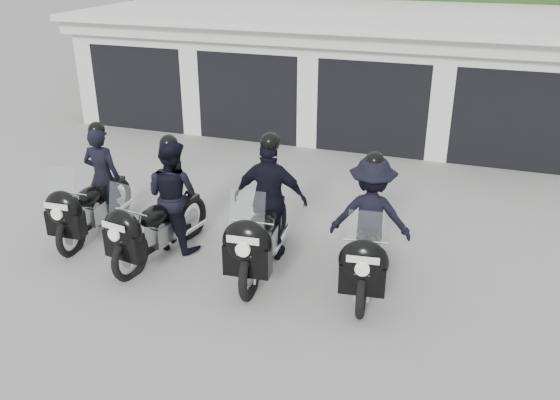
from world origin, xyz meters
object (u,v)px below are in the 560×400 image
(police_bike_c, at_px, (267,210))
(police_bike_b, at_px, (165,205))
(police_bike_d, at_px, (369,227))
(police_bike_a, at_px, (94,191))

(police_bike_c, bearing_deg, police_bike_b, -178.21)
(police_bike_c, xyz_separation_m, police_bike_d, (1.58, 0.04, -0.05))
(police_bike_b, xyz_separation_m, police_bike_c, (1.65, 0.19, 0.06))
(police_bike_a, distance_m, police_bike_d, 4.74)
(police_bike_a, relative_size, police_bike_d, 0.98)
(police_bike_d, bearing_deg, police_bike_b, 177.59)
(police_bike_d, bearing_deg, police_bike_a, 173.56)
(police_bike_a, xyz_separation_m, police_bike_c, (3.16, -0.03, 0.13))
(police_bike_a, bearing_deg, police_bike_d, -2.49)
(police_bike_a, height_order, police_bike_c, police_bike_c)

